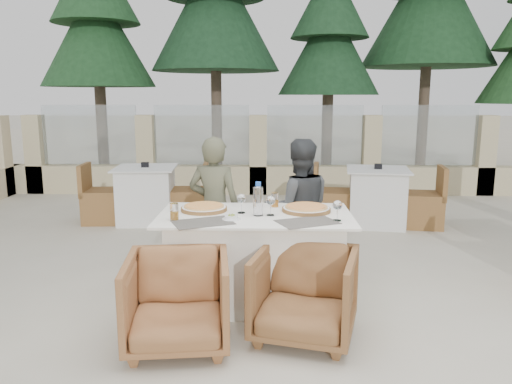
{
  "coord_description": "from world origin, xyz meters",
  "views": [
    {
      "loc": [
        0.15,
        -4.04,
        1.74
      ],
      "look_at": [
        0.06,
        0.28,
        0.9
      ],
      "focal_mm": 35.0,
      "sensor_mm": 36.0,
      "label": 1
    }
  ],
  "objects_px": {
    "armchair_near_right": "(305,294)",
    "armchair_far_left": "(214,238)",
    "wine_glass_centre": "(241,202)",
    "armchair_far_right": "(284,243)",
    "wine_glass_near": "(271,205)",
    "beer_glass_right": "(275,200)",
    "olive_dish": "(231,217)",
    "pizza_left": "(204,208)",
    "dining_table": "(255,259)",
    "pizza_right": "(306,208)",
    "bg_table_a": "(146,195)",
    "water_bottle": "(258,199)",
    "diner_left": "(215,208)",
    "wine_glass_corner": "(337,209)",
    "beer_glass_left": "(174,212)",
    "diner_right": "(299,209)",
    "bg_table_b": "(377,197)",
    "armchair_near_left": "(178,301)"
  },
  "relations": [
    {
      "from": "diner_left",
      "to": "diner_right",
      "type": "relative_size",
      "value": 1.02
    },
    {
      "from": "water_bottle",
      "to": "beer_glass_left",
      "type": "relative_size",
      "value": 2.09
    },
    {
      "from": "beer_glass_right",
      "to": "water_bottle",
      "type": "bearing_deg",
      "value": -113.76
    },
    {
      "from": "water_bottle",
      "to": "armchair_near_left",
      "type": "bearing_deg",
      "value": -126.92
    },
    {
      "from": "armchair_near_left",
      "to": "wine_glass_corner",
      "type": "bearing_deg",
      "value": 19.58
    },
    {
      "from": "pizza_right",
      "to": "bg_table_b",
      "type": "bearing_deg",
      "value": 65.27
    },
    {
      "from": "beer_glass_left",
      "to": "armchair_near_left",
      "type": "height_order",
      "value": "beer_glass_left"
    },
    {
      "from": "olive_dish",
      "to": "wine_glass_centre",
      "type": "bearing_deg",
      "value": 73.33
    },
    {
      "from": "water_bottle",
      "to": "armchair_far_left",
      "type": "bearing_deg",
      "value": 117.48
    },
    {
      "from": "armchair_near_right",
      "to": "diner_right",
      "type": "xyz_separation_m",
      "value": [
        0.03,
        1.25,
        0.34
      ]
    },
    {
      "from": "wine_glass_centre",
      "to": "armchair_far_right",
      "type": "height_order",
      "value": "wine_glass_centre"
    },
    {
      "from": "diner_left",
      "to": "bg_table_b",
      "type": "bearing_deg",
      "value": -123.07
    },
    {
      "from": "armchair_far_left",
      "to": "bg_table_b",
      "type": "height_order",
      "value": "bg_table_b"
    },
    {
      "from": "wine_glass_near",
      "to": "armchair_near_right",
      "type": "height_order",
      "value": "wine_glass_near"
    },
    {
      "from": "armchair_far_left",
      "to": "bg_table_a",
      "type": "height_order",
      "value": "bg_table_a"
    },
    {
      "from": "pizza_right",
      "to": "wine_glass_corner",
      "type": "distance_m",
      "value": 0.39
    },
    {
      "from": "olive_dish",
      "to": "armchair_near_right",
      "type": "relative_size",
      "value": 0.15
    },
    {
      "from": "beer_glass_left",
      "to": "olive_dish",
      "type": "distance_m",
      "value": 0.45
    },
    {
      "from": "wine_glass_centre",
      "to": "olive_dish",
      "type": "height_order",
      "value": "wine_glass_centre"
    },
    {
      "from": "wine_glass_centre",
      "to": "beer_glass_right",
      "type": "bearing_deg",
      "value": 40.27
    },
    {
      "from": "diner_left",
      "to": "wine_glass_corner",
      "type": "bearing_deg",
      "value": 154.09
    },
    {
      "from": "diner_left",
      "to": "armchair_near_left",
      "type": "bearing_deg",
      "value": 96.26
    },
    {
      "from": "wine_glass_near",
      "to": "diner_right",
      "type": "height_order",
      "value": "diner_right"
    },
    {
      "from": "armchair_far_left",
      "to": "diner_right",
      "type": "relative_size",
      "value": 0.51
    },
    {
      "from": "diner_right",
      "to": "bg_table_a",
      "type": "xyz_separation_m",
      "value": [
        -1.98,
        2.1,
        -0.29
      ]
    },
    {
      "from": "pizza_left",
      "to": "pizza_right",
      "type": "relative_size",
      "value": 0.95
    },
    {
      "from": "pizza_left",
      "to": "diner_right",
      "type": "xyz_separation_m",
      "value": [
        0.84,
        0.5,
        -0.12
      ]
    },
    {
      "from": "dining_table",
      "to": "pizza_right",
      "type": "height_order",
      "value": "pizza_right"
    },
    {
      "from": "pizza_right",
      "to": "water_bottle",
      "type": "height_order",
      "value": "water_bottle"
    },
    {
      "from": "armchair_near_right",
      "to": "armchair_far_left",
      "type": "bearing_deg",
      "value": 133.59
    },
    {
      "from": "beer_glass_right",
      "to": "armchair_far_left",
      "type": "bearing_deg",
      "value": 136.68
    },
    {
      "from": "pizza_left",
      "to": "armchair_far_left",
      "type": "height_order",
      "value": "pizza_left"
    },
    {
      "from": "pizza_right",
      "to": "armchair_near_left",
      "type": "height_order",
      "value": "pizza_right"
    },
    {
      "from": "beer_glass_right",
      "to": "diner_right",
      "type": "distance_m",
      "value": 0.44
    },
    {
      "from": "pizza_left",
      "to": "diner_left",
      "type": "distance_m",
      "value": 0.48
    },
    {
      "from": "wine_glass_centre",
      "to": "wine_glass_near",
      "type": "relative_size",
      "value": 1.0
    },
    {
      "from": "armchair_far_right",
      "to": "armchair_near_right",
      "type": "height_order",
      "value": "armchair_near_right"
    },
    {
      "from": "wine_glass_near",
      "to": "diner_left",
      "type": "relative_size",
      "value": 0.13
    },
    {
      "from": "beer_glass_left",
      "to": "diner_right",
      "type": "distance_m",
      "value": 1.34
    },
    {
      "from": "water_bottle",
      "to": "armchair_far_right",
      "type": "height_order",
      "value": "water_bottle"
    },
    {
      "from": "armchair_far_left",
      "to": "beer_glass_left",
      "type": "bearing_deg",
      "value": 73.28
    },
    {
      "from": "beer_glass_right",
      "to": "bg_table_a",
      "type": "relative_size",
      "value": 0.08
    },
    {
      "from": "diner_right",
      "to": "wine_glass_centre",
      "type": "bearing_deg",
      "value": 43.17
    },
    {
      "from": "olive_dish",
      "to": "wine_glass_near",
      "type": "bearing_deg",
      "value": 25.04
    },
    {
      "from": "pizza_left",
      "to": "armchair_far_left",
      "type": "relative_size",
      "value": 0.57
    },
    {
      "from": "pizza_left",
      "to": "bg_table_b",
      "type": "relative_size",
      "value": 0.24
    },
    {
      "from": "pizza_left",
      "to": "olive_dish",
      "type": "relative_size",
      "value": 3.58
    },
    {
      "from": "armchair_near_left",
      "to": "bg_table_a",
      "type": "relative_size",
      "value": 0.44
    },
    {
      "from": "dining_table",
      "to": "bg_table_b",
      "type": "xyz_separation_m",
      "value": [
        1.59,
        2.63,
        0.0
      ]
    },
    {
      "from": "wine_glass_corner",
      "to": "bg_table_b",
      "type": "height_order",
      "value": "wine_glass_corner"
    }
  ]
}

